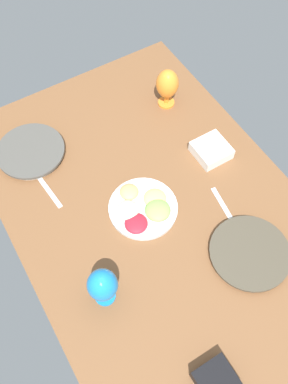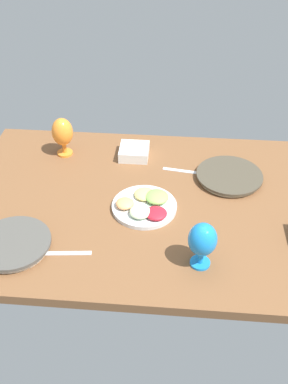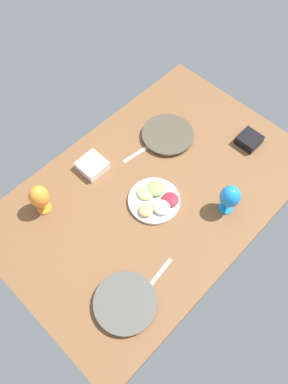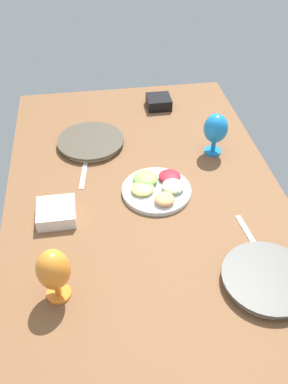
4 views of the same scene
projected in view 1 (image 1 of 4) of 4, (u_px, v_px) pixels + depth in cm
name	position (u px, v px, depth cm)	size (l,w,h in cm)	color
ground_plane	(158.00, 214.00, 158.27)	(160.00, 104.00, 4.00)	brown
dinner_plate_left	(250.00, 253.00, 146.55)	(28.69, 28.69, 2.69)	beige
dinner_plate_right	(31.00, 152.00, 168.73)	(27.57, 27.57, 3.10)	silver
fruit_platter	(143.00, 208.00, 155.17)	(26.07, 26.07, 5.11)	silver
hurricane_glass_orange	(167.00, 85.00, 174.54)	(9.69, 9.69, 18.54)	orange
hurricane_glass_blue	(103.00, 285.00, 130.46)	(9.92, 9.92, 18.10)	#1C86DD
square_bowl_white	(211.00, 150.00, 167.91)	(13.30, 13.30, 4.87)	white
square_bowl_black	(217.00, 381.00, 124.12)	(11.40, 11.40, 5.25)	black
fork_by_left_plate	(224.00, 207.00, 157.33)	(18.00, 1.80, 0.60)	silver
fork_by_right_plate	(49.00, 191.00, 160.90)	(18.00, 1.80, 0.60)	silver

